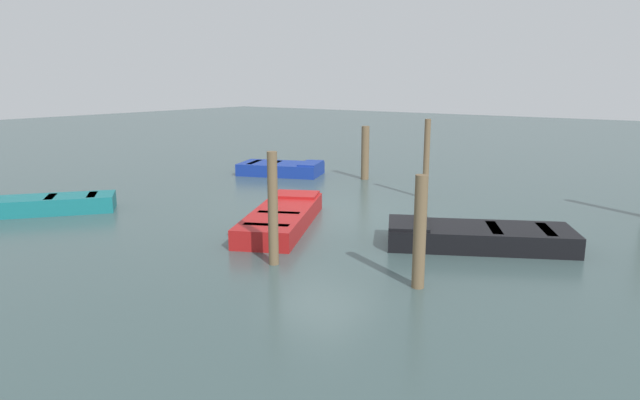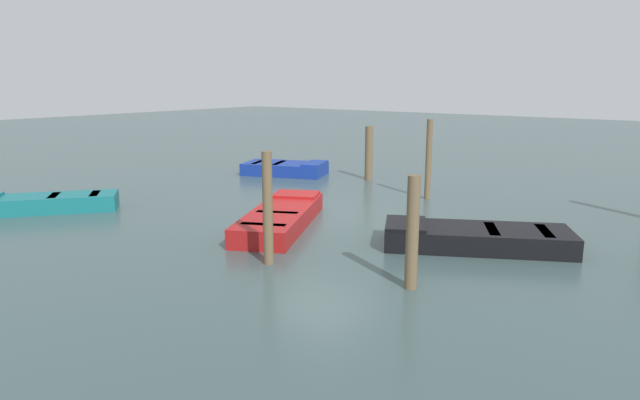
% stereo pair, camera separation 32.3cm
% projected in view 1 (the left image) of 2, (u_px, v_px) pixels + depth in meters
% --- Properties ---
extents(ground_plane, '(80.00, 80.00, 0.00)m').
position_uv_depth(ground_plane, '(320.00, 214.00, 13.47)').
color(ground_plane, '#384C4C').
extents(rowboat_red, '(2.74, 3.95, 0.46)m').
position_uv_depth(rowboat_red, '(282.00, 217.00, 12.30)').
color(rowboat_red, maroon).
rests_on(rowboat_red, ground_plane).
extents(rowboat_black, '(3.71, 2.78, 0.46)m').
position_uv_depth(rowboat_black, '(478.00, 236.00, 10.80)').
color(rowboat_black, black).
rests_on(rowboat_black, ground_plane).
extents(rowboat_teal, '(2.95, 3.30, 0.46)m').
position_uv_depth(rowboat_teal, '(38.00, 204.00, 13.53)').
color(rowboat_teal, '#14666B').
rests_on(rowboat_teal, ground_plane).
extents(rowboat_blue, '(3.08, 2.31, 0.46)m').
position_uv_depth(rowboat_blue, '(281.00, 168.00, 19.04)').
color(rowboat_blue, navy).
rests_on(rowboat_blue, ground_plane).
extents(mooring_piling_far_left, '(0.20, 0.20, 1.79)m').
position_uv_depth(mooring_piling_far_left, '(420.00, 232.00, 8.53)').
color(mooring_piling_far_left, brown).
rests_on(mooring_piling_far_left, ground_plane).
extents(mooring_piling_far_right, '(0.16, 0.16, 2.17)m').
position_uv_depth(mooring_piling_far_right, '(426.00, 159.00, 15.06)').
color(mooring_piling_far_right, brown).
rests_on(mooring_piling_far_right, ground_plane).
extents(mooring_piling_near_left, '(0.18, 0.18, 2.00)m').
position_uv_depth(mooring_piling_near_left, '(273.00, 209.00, 9.61)').
color(mooring_piling_near_left, brown).
rests_on(mooring_piling_near_left, ground_plane).
extents(mooring_piling_center, '(0.25, 0.25, 1.73)m').
position_uv_depth(mooring_piling_center, '(365.00, 153.00, 18.00)').
color(mooring_piling_center, brown).
rests_on(mooring_piling_center, ground_plane).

